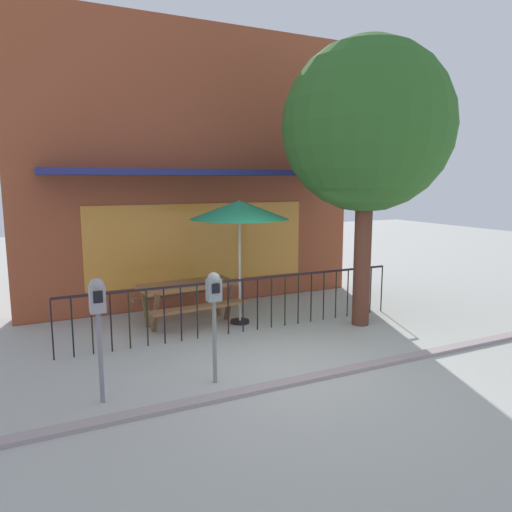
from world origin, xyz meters
TOP-DOWN VIEW (x-y plane):
  - ground at (0.00, 0.00)m, footprint 40.00×40.00m
  - pub_storefront at (0.00, 4.23)m, footprint 7.48×1.40m
  - patio_fence_front at (0.00, 1.82)m, footprint 6.31×0.04m
  - picnic_table_left at (-0.72, 2.76)m, footprint 1.92×1.53m
  - patio_umbrella at (0.17, 2.34)m, footprint 1.84×1.84m
  - parking_meter_near at (-2.69, 0.05)m, footprint 0.18×0.17m
  - parking_meter_far at (-1.24, -0.00)m, footprint 0.18×0.17m
  - street_tree at (2.17, 1.26)m, footprint 3.04×3.04m
  - curb_edge at (0.00, -0.49)m, footprint 10.47×0.20m

SIDE VIEW (x-z plane):
  - ground at x=0.00m, z-range 0.00..0.00m
  - curb_edge at x=0.00m, z-range -0.06..0.06m
  - picnic_table_left at x=-0.72m, z-range 0.21..1.01m
  - patio_fence_front at x=0.00m, z-range 0.18..1.15m
  - parking_meter_far at x=-1.24m, z-range 0.41..1.92m
  - parking_meter_near at x=-2.69m, z-range 0.42..1.97m
  - patio_umbrella at x=0.17m, z-range 0.98..3.30m
  - pub_storefront at x=0.00m, z-range -0.02..5.89m
  - street_tree at x=2.17m, z-range 1.04..6.19m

